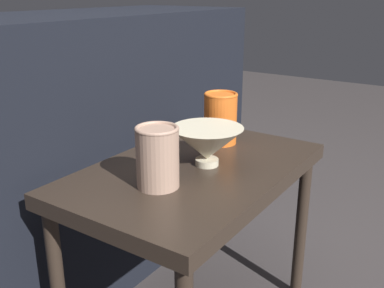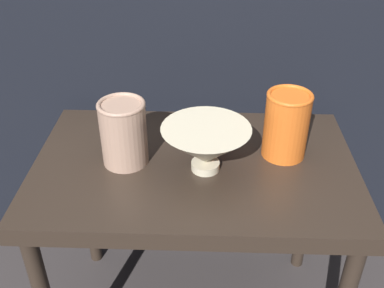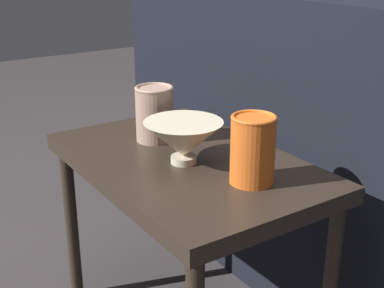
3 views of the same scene
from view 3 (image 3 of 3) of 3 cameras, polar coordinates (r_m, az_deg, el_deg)
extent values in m
cube|color=#2D231C|center=(1.31, -0.59, -2.26)|extent=(0.71, 0.45, 0.04)
cylinder|color=#2D231C|center=(1.61, -12.70, -8.58)|extent=(0.04, 0.04, 0.48)
cylinder|color=#2D231C|center=(1.76, -1.07, -5.42)|extent=(0.04, 0.04, 0.48)
cube|color=black|center=(1.66, 14.79, -0.16)|extent=(1.56, 0.50, 0.89)
cylinder|color=beige|center=(1.27, -0.90, -1.65)|extent=(0.06, 0.06, 0.02)
cone|color=beige|center=(1.25, -0.91, 0.53)|extent=(0.19, 0.19, 0.09)
cylinder|color=tan|center=(1.40, -4.11, 3.14)|extent=(0.10, 0.10, 0.14)
torus|color=tan|center=(1.38, -4.19, 5.92)|extent=(0.10, 0.10, 0.01)
cylinder|color=orange|center=(1.15, 6.49, -0.70)|extent=(0.10, 0.10, 0.15)
torus|color=orange|center=(1.13, 6.64, 2.80)|extent=(0.10, 0.10, 0.01)
camera|label=1|loc=(1.92, -33.43, 15.87)|focal=42.00mm
camera|label=2|loc=(1.00, -45.33, 20.13)|focal=42.00mm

